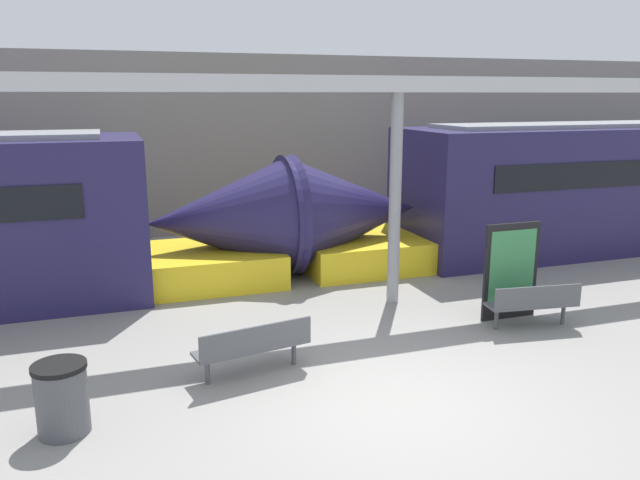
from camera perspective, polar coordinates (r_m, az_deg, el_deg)
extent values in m
plane|color=gray|center=(8.38, 6.86, -14.61)|extent=(60.00, 60.00, 0.00)
cube|color=gray|center=(17.97, -8.43, 8.58)|extent=(56.00, 0.20, 5.00)
cone|color=#231E4C|center=(14.11, 2.77, 2.64)|extent=(3.18, 2.63, 2.63)
cube|color=yellow|center=(14.43, 3.84, -1.07)|extent=(2.86, 2.46, 0.70)
cone|color=#231E4C|center=(13.33, -8.90, 1.87)|extent=(3.18, 2.63, 2.63)
cube|color=yellow|center=(13.50, -10.01, -2.25)|extent=(2.86, 2.46, 0.70)
cube|color=#4C4F54|center=(9.00, -6.26, -9.71)|extent=(1.72, 0.73, 0.04)
cube|color=#4C4F54|center=(8.75, -5.78, -8.95)|extent=(1.64, 0.33, 0.36)
cylinder|color=#4C4F54|center=(8.87, -10.27, -11.70)|extent=(0.07, 0.07, 0.39)
cylinder|color=#4C4F54|center=(9.34, -2.41, -10.19)|extent=(0.07, 0.07, 0.39)
cube|color=#4C4F54|center=(11.26, 18.74, -5.58)|extent=(1.61, 0.64, 0.04)
cube|color=#4C4F54|center=(11.04, 19.34, -4.91)|extent=(1.56, 0.24, 0.36)
cylinder|color=#4C4F54|center=(11.04, 15.82, -6.93)|extent=(0.07, 0.07, 0.39)
cylinder|color=#4C4F54|center=(11.65, 21.35, -6.28)|extent=(0.07, 0.07, 0.39)
cylinder|color=#4C4F54|center=(8.09, -22.51, -13.44)|extent=(0.59, 0.59, 0.81)
cylinder|color=black|center=(7.92, -22.79, -10.62)|extent=(0.62, 0.62, 0.06)
cube|color=black|center=(11.47, 17.03, -2.74)|extent=(1.08, 0.06, 1.73)
cube|color=#38844C|center=(11.42, 17.17, -2.36)|extent=(0.91, 0.01, 1.32)
cylinder|color=gray|center=(11.68, 6.87, 3.57)|extent=(0.23, 0.23, 3.93)
cube|color=#B7B7BC|center=(11.52, 7.17, 13.95)|extent=(28.00, 0.60, 0.28)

